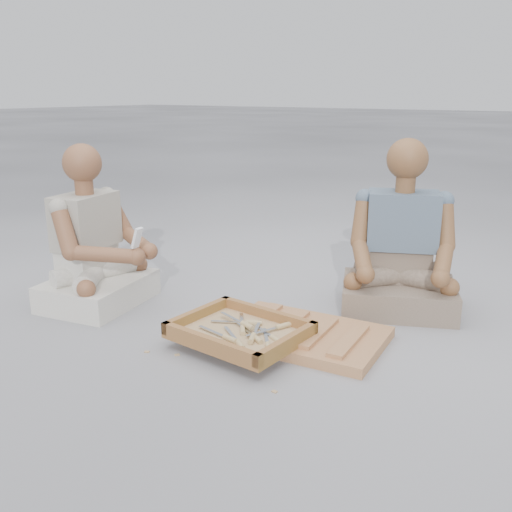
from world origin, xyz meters
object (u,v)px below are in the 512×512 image
Objects in this scene: companion at (401,255)px; tool_tray at (240,332)px; carved_panel at (303,335)px; craftsman at (95,251)px.

tool_tray is at bearing 40.55° from companion.
carved_panel is 0.28m from tool_tray.
tool_tray is at bearing -131.20° from carved_panel.
craftsman is at bearing -169.62° from carved_panel.
craftsman is (-1.07, -0.20, 0.25)m from carved_panel.
carved_panel is at bearing 48.80° from tool_tray.
carved_panel is 0.85× the size of craftsman.
craftsman is 0.96× the size of companion.
tool_tray is 0.65× the size of companion.
craftsman is (-0.89, 0.01, 0.20)m from tool_tray.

